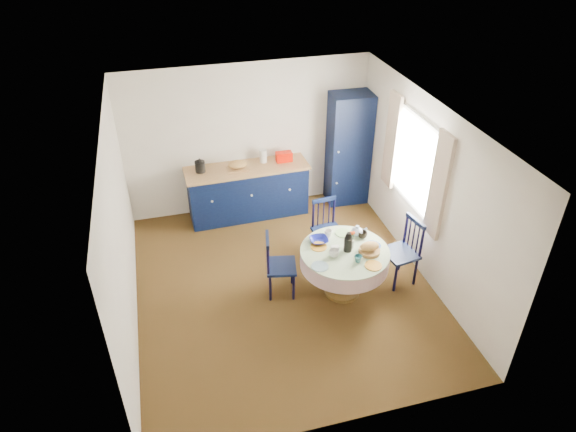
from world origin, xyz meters
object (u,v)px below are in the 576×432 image
(dining_table, at_px, (345,258))
(cobalt_bowl, at_px, (319,240))
(chair_far, at_px, (327,229))
(mug_b, at_px, (358,259))
(mug_c, at_px, (363,235))
(chair_right, at_px, (403,251))
(kitchen_counter, at_px, (248,190))
(chair_left, at_px, (278,265))
(mug_d, at_px, (328,234))
(pantry_cabinet, at_px, (349,149))
(mug_a, at_px, (334,253))

(dining_table, bearing_deg, cobalt_bowl, 136.22)
(cobalt_bowl, bearing_deg, chair_far, 61.48)
(chair_far, bearing_deg, mug_b, -94.95)
(chair_far, relative_size, mug_c, 7.29)
(mug_b, height_order, mug_c, mug_c)
(chair_right, xyz_separation_m, mug_b, (-0.80, -0.30, 0.26))
(kitchen_counter, relative_size, mug_c, 15.99)
(chair_left, height_order, cobalt_bowl, chair_left)
(chair_right, bearing_deg, mug_d, -117.61)
(dining_table, bearing_deg, kitchen_counter, 110.71)
(mug_b, xyz_separation_m, mug_c, (0.25, 0.47, 0.00))
(chair_left, bearing_deg, cobalt_bowl, -74.85)
(mug_b, bearing_deg, chair_right, 20.74)
(chair_far, bearing_deg, cobalt_bowl, -124.59)
(mug_c, xyz_separation_m, cobalt_bowl, (-0.60, 0.05, -0.02))
(chair_left, bearing_deg, pantry_cabinet, -28.41)
(mug_a, height_order, cobalt_bowl, mug_a)
(chair_far, relative_size, chair_right, 0.93)
(chair_far, bearing_deg, mug_d, -114.38)
(chair_left, relative_size, chair_right, 0.94)
(pantry_cabinet, distance_m, mug_d, 2.22)
(dining_table, distance_m, cobalt_bowl, 0.42)
(kitchen_counter, relative_size, mug_b, 20.23)
(pantry_cabinet, bearing_deg, kitchen_counter, -176.34)
(kitchen_counter, distance_m, pantry_cabinet, 1.83)
(mug_a, bearing_deg, mug_d, 81.51)
(kitchen_counter, distance_m, chair_left, 2.05)
(dining_table, height_order, mug_d, dining_table)
(chair_left, distance_m, mug_d, 0.80)
(chair_far, relative_size, mug_a, 7.00)
(kitchen_counter, bearing_deg, cobalt_bowl, -75.52)
(pantry_cabinet, relative_size, cobalt_bowl, 7.90)
(pantry_cabinet, height_order, chair_left, pantry_cabinet)
(pantry_cabinet, xyz_separation_m, mug_c, (-0.58, -2.11, -0.21))
(kitchen_counter, height_order, chair_right, kitchen_counter)
(chair_left, xyz_separation_m, chair_right, (1.72, -0.19, 0.03))
(kitchen_counter, relative_size, chair_left, 2.19)
(chair_left, height_order, chair_far, chair_left)
(dining_table, bearing_deg, mug_a, -158.70)
(mug_d, bearing_deg, mug_b, -72.78)
(mug_c, height_order, mug_d, mug_d)
(kitchen_counter, xyz_separation_m, mug_d, (0.74, -1.92, 0.30))
(chair_left, bearing_deg, kitchen_counter, 11.84)
(mug_c, relative_size, cobalt_bowl, 0.51)
(mug_a, xyz_separation_m, mug_c, (0.51, 0.29, -0.00))
(mug_a, bearing_deg, chair_right, 6.46)
(dining_table, bearing_deg, mug_c, 34.05)
(kitchen_counter, relative_size, mug_d, 18.41)
(pantry_cabinet, bearing_deg, chair_right, -88.39)
(chair_left, bearing_deg, mug_d, -68.63)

